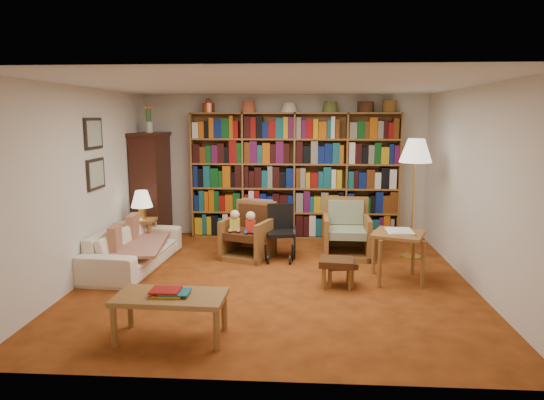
# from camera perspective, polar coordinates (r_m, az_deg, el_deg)

# --- Properties ---
(floor) EXTENTS (5.00, 5.00, 0.00)m
(floor) POSITION_cam_1_polar(r_m,az_deg,el_deg) (6.48, 0.42, -9.35)
(floor) COLOR #954416
(floor) RESTS_ON ground
(ceiling) EXTENTS (5.00, 5.00, 0.00)m
(ceiling) POSITION_cam_1_polar(r_m,az_deg,el_deg) (6.13, 0.45, 13.30)
(ceiling) COLOR silver
(ceiling) RESTS_ON wall_back
(wall_back) EXTENTS (5.00, 0.00, 5.00)m
(wall_back) POSITION_cam_1_polar(r_m,az_deg,el_deg) (8.66, 1.35, 3.97)
(wall_back) COLOR silver
(wall_back) RESTS_ON floor
(wall_front) EXTENTS (5.00, 0.00, 5.00)m
(wall_front) POSITION_cam_1_polar(r_m,az_deg,el_deg) (3.73, -1.69, -3.71)
(wall_front) COLOR silver
(wall_front) RESTS_ON floor
(wall_left) EXTENTS (0.00, 5.00, 5.00)m
(wall_left) POSITION_cam_1_polar(r_m,az_deg,el_deg) (6.79, -21.13, 1.74)
(wall_left) COLOR silver
(wall_left) RESTS_ON floor
(wall_right) EXTENTS (0.00, 5.00, 5.00)m
(wall_right) POSITION_cam_1_polar(r_m,az_deg,el_deg) (6.54, 22.87, 1.34)
(wall_right) COLOR silver
(wall_right) RESTS_ON floor
(bookshelf) EXTENTS (3.60, 0.30, 2.42)m
(bookshelf) POSITION_cam_1_polar(r_m,az_deg,el_deg) (8.50, 2.66, 3.31)
(bookshelf) COLOR brown
(bookshelf) RESTS_ON floor
(curio_cabinet) EXTENTS (0.50, 0.95, 2.40)m
(curio_cabinet) POSITION_cam_1_polar(r_m,az_deg,el_deg) (8.60, -13.99, 1.65)
(curio_cabinet) COLOR black
(curio_cabinet) RESTS_ON floor
(framed_pictures) EXTENTS (0.03, 0.52, 0.97)m
(framed_pictures) POSITION_cam_1_polar(r_m,az_deg,el_deg) (7.02, -20.14, 5.11)
(framed_pictures) COLOR black
(framed_pictures) RESTS_ON wall_left
(sofa) EXTENTS (2.00, 0.91, 0.57)m
(sofa) POSITION_cam_1_polar(r_m,az_deg,el_deg) (7.21, -15.93, -5.38)
(sofa) COLOR #F1E5CD
(sofa) RESTS_ON floor
(sofa_throw) EXTENTS (0.91, 1.47, 0.04)m
(sofa_throw) POSITION_cam_1_polar(r_m,az_deg,el_deg) (7.19, -15.56, -5.27)
(sofa_throw) COLOR beige
(sofa_throw) RESTS_ON sofa
(cushion_left) EXTENTS (0.15, 0.38, 0.38)m
(cushion_left) POSITION_cam_1_polar(r_m,az_deg,el_deg) (7.54, -16.04, -3.44)
(cushion_left) COLOR maroon
(cushion_left) RESTS_ON sofa
(cushion_right) EXTENTS (0.17, 0.38, 0.36)m
(cushion_right) POSITION_cam_1_polar(r_m,az_deg,el_deg) (6.90, -17.98, -4.74)
(cushion_right) COLOR maroon
(cushion_right) RESTS_ON sofa
(side_table_lamp) EXTENTS (0.39, 0.39, 0.54)m
(side_table_lamp) POSITION_cam_1_polar(r_m,az_deg,el_deg) (7.88, -14.93, -3.24)
(side_table_lamp) COLOR brown
(side_table_lamp) RESTS_ON floor
(table_lamp) EXTENTS (0.33, 0.33, 0.45)m
(table_lamp) POSITION_cam_1_polar(r_m,az_deg,el_deg) (7.79, -15.08, 0.01)
(table_lamp) COLOR gold
(table_lamp) RESTS_ON side_table_lamp
(armchair_leather) EXTENTS (0.90, 0.90, 0.85)m
(armchair_leather) POSITION_cam_1_polar(r_m,az_deg,el_deg) (7.46, -2.78, -3.98)
(armchair_leather) COLOR brown
(armchair_leather) RESTS_ON floor
(armchair_sage) EXTENTS (0.72, 0.74, 0.88)m
(armchair_sage) POSITION_cam_1_polar(r_m,az_deg,el_deg) (7.60, 8.67, -3.95)
(armchair_sage) COLOR brown
(armchair_sage) RESTS_ON floor
(wheelchair) EXTENTS (0.47, 0.66, 0.82)m
(wheelchair) POSITION_cam_1_polar(r_m,az_deg,el_deg) (7.35, 0.96, -4.01)
(wheelchair) COLOR black
(wheelchair) RESTS_ON floor
(floor_lamp) EXTENTS (0.48, 0.48, 1.81)m
(floor_lamp) POSITION_cam_1_polar(r_m,az_deg,el_deg) (7.48, 16.54, 5.03)
(floor_lamp) COLOR gold
(floor_lamp) RESTS_ON floor
(side_table_papers) EXTENTS (0.79, 0.79, 0.68)m
(side_table_papers) POSITION_cam_1_polar(r_m,az_deg,el_deg) (6.49, 14.61, -4.55)
(side_table_papers) COLOR brown
(side_table_papers) RESTS_ON floor
(footstool_a) EXTENTS (0.42, 0.37, 0.31)m
(footstool_a) POSITION_cam_1_polar(r_m,az_deg,el_deg) (6.26, 8.12, -7.67)
(footstool_a) COLOR #462312
(footstool_a) RESTS_ON floor
(footstool_b) EXTENTS (0.46, 0.41, 0.36)m
(footstool_b) POSITION_cam_1_polar(r_m,az_deg,el_deg) (6.19, 7.61, -7.48)
(footstool_b) COLOR #462312
(footstool_b) RESTS_ON floor
(coffee_table) EXTENTS (1.07, 0.56, 0.49)m
(coffee_table) POSITION_cam_1_polar(r_m,az_deg,el_deg) (4.84, -11.85, -11.45)
(coffee_table) COLOR brown
(coffee_table) RESTS_ON floor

